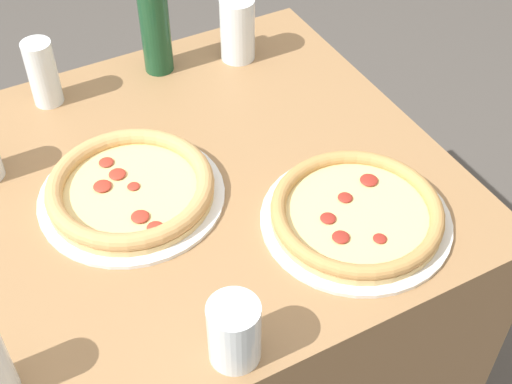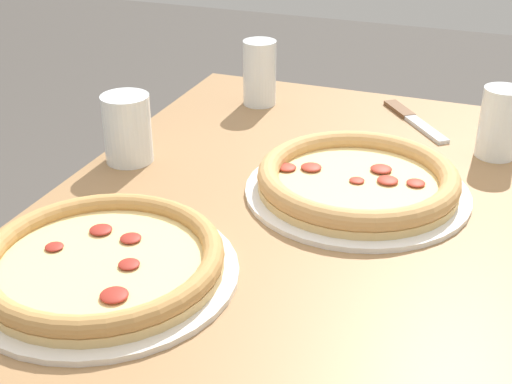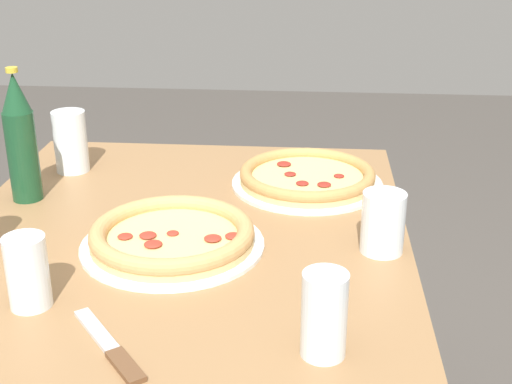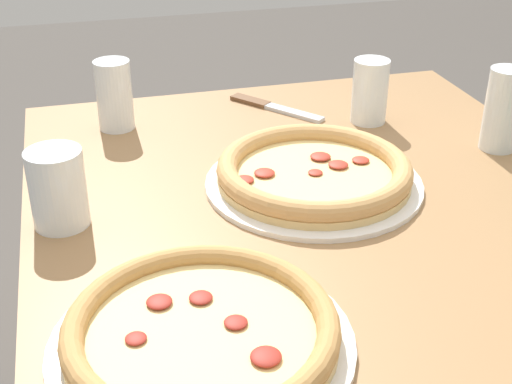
# 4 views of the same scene
# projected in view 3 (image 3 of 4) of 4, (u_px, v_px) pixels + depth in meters

# --- Properties ---
(pizza_veggie) EXTENTS (0.33, 0.33, 0.05)m
(pizza_veggie) POSITION_uv_depth(u_px,v_px,m) (174.00, 237.00, 1.29)
(pizza_veggie) COLOR white
(pizza_veggie) RESTS_ON table
(pizza_margherita) EXTENTS (0.33, 0.33, 0.04)m
(pizza_margherita) POSITION_uv_depth(u_px,v_px,m) (307.00, 177.00, 1.57)
(pizza_margherita) COLOR silver
(pizza_margherita) RESTS_ON table
(glass_iced_tea) EXTENTS (0.06, 0.06, 0.13)m
(glass_iced_tea) POSITION_uv_depth(u_px,v_px,m) (324.00, 319.00, 0.97)
(glass_iced_tea) COLOR white
(glass_iced_tea) RESTS_ON table
(glass_red_wine) EXTENTS (0.07, 0.07, 0.12)m
(glass_red_wine) POSITION_uv_depth(u_px,v_px,m) (28.00, 273.00, 1.09)
(glass_red_wine) COLOR white
(glass_red_wine) RESTS_ON table
(glass_mango_juice) EXTENTS (0.08, 0.08, 0.11)m
(glass_mango_juice) POSITION_uv_depth(u_px,v_px,m) (383.00, 226.00, 1.26)
(glass_mango_juice) COLOR white
(glass_mango_juice) RESTS_ON table
(glass_water) EXTENTS (0.08, 0.08, 0.14)m
(glass_water) POSITION_uv_depth(u_px,v_px,m) (71.00, 145.00, 1.64)
(glass_water) COLOR white
(glass_water) RESTS_ON table
(beer_bottle) EXTENTS (0.06, 0.06, 0.28)m
(beer_bottle) POSITION_uv_depth(u_px,v_px,m) (21.00, 139.00, 1.45)
(beer_bottle) COLOR #194728
(beer_bottle) RESTS_ON table
(knife) EXTENTS (0.18, 0.15, 0.01)m
(knife) POSITION_uv_depth(u_px,v_px,m) (110.00, 348.00, 1.00)
(knife) COLOR brown
(knife) RESTS_ON table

